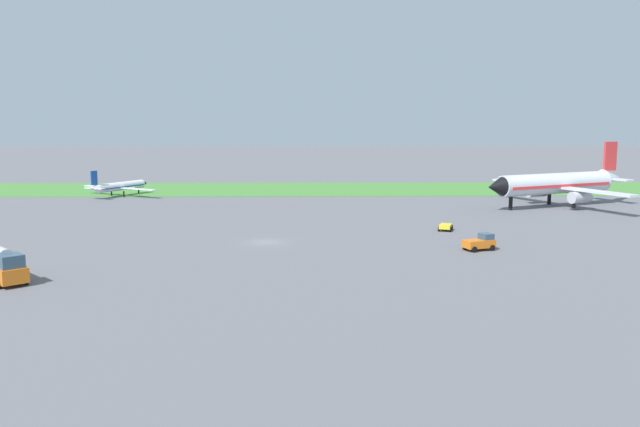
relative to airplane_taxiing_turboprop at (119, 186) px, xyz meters
name	(u,v)px	position (x,y,z in m)	size (l,w,h in m)	color
ground_plane	(266,242)	(32.33, -49.90, -2.02)	(600.00, 600.00, 0.00)	slate
grass_taxiway_strip	(285,189)	(32.33, 12.95, -1.98)	(360.00, 28.00, 0.08)	#478438
airplane_taxiing_turboprop	(119,186)	(0.00, 0.00, 0.00)	(16.62, 14.48, 5.51)	white
airplane_parked_jet_far	(558,184)	(81.21, -16.84, 2.01)	(29.42, 29.55, 11.17)	silver
fuel_truck_near_gate	(4,266)	(9.10, -70.18, -0.43)	(6.15, 6.42, 3.29)	orange
baggage_cart_midfield	(446,227)	(56.53, -41.81, -1.45)	(2.45, 2.83, 0.90)	yellow
pushback_tug_by_runway	(480,243)	(57.79, -55.47, -1.10)	(4.01, 3.11, 1.95)	orange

